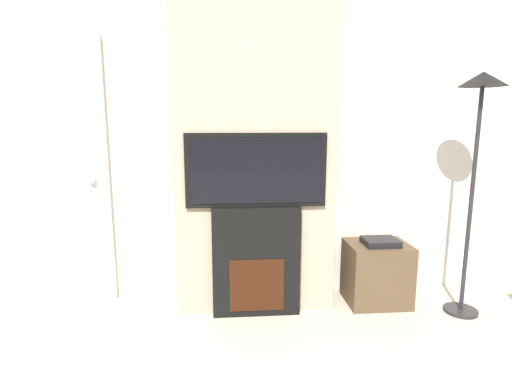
% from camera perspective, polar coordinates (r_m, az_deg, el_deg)
% --- Properties ---
extents(wall_back, '(6.00, 0.06, 2.70)m').
position_cam_1_polar(wall_back, '(3.24, -0.59, 8.53)').
color(wall_back, silver).
rests_on(wall_back, ground_plane).
extents(chimney_breast, '(1.19, 0.37, 2.70)m').
position_cam_1_polar(chimney_breast, '(3.02, -0.29, 8.41)').
color(chimney_breast, tan).
rests_on(chimney_breast, ground_plane).
extents(fireplace, '(0.65, 0.15, 0.83)m').
position_cam_1_polar(fireplace, '(3.02, 0.00, -9.82)').
color(fireplace, black).
rests_on(fireplace, ground_plane).
extents(television, '(1.01, 0.07, 0.53)m').
position_cam_1_polar(television, '(2.85, 0.01, 3.13)').
color(television, black).
rests_on(television, fireplace).
extents(floor_lamp, '(0.32, 0.32, 1.78)m').
position_cam_1_polar(floor_lamp, '(3.24, 29.23, 8.64)').
color(floor_lamp, '#262628').
rests_on(floor_lamp, ground_plane).
extents(media_stand, '(0.48, 0.38, 0.54)m').
position_cam_1_polar(media_stand, '(3.38, 16.87, -10.90)').
color(media_stand, brown).
rests_on(media_stand, ground_plane).
extents(entry_door, '(0.81, 0.09, 2.06)m').
position_cam_1_polar(entry_door, '(3.45, -26.75, 2.24)').
color(entry_door, silver).
rests_on(entry_door, ground_plane).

